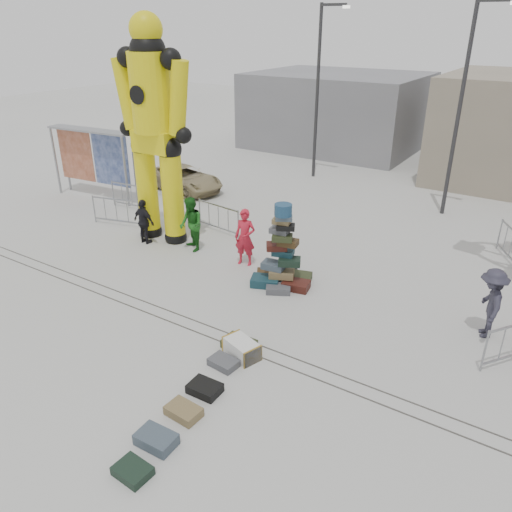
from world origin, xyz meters
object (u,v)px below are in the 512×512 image
Objects in this scene: lamp_post_right at (463,102)px; lamp_post_left at (319,85)px; suitcase_tower at (282,263)px; pedestrian_red at (245,237)px; pedestrian_green at (191,224)px; pedestrian_black at (144,222)px; crash_test_dummy at (154,125)px; barricade_dummy_b at (116,212)px; barricade_wheel_back at (511,246)px; barricade_dummy_c at (218,218)px; steamer_trunk at (242,349)px; parked_suv at (184,178)px; barricade_dummy_a at (131,196)px; banner_scaffold at (92,147)px; pedestrian_grey at (490,303)px.

lamp_post_left is at bearing 164.05° from lamp_post_right.
suitcase_tower is 1.37× the size of pedestrian_red.
pedestrian_green is 1.84m from pedestrian_black.
barricade_dummy_b is (-2.38, -0.02, -3.56)m from crash_test_dummy.
lamp_post_right reaches higher than barricade_wheel_back.
lamp_post_left reaches higher than barricade_dummy_c.
steamer_trunk is 0.22× the size of parked_suv.
barricade_dummy_c is at bearing -116.78° from parked_suv.
barricade_dummy_b is at bearing -68.19° from barricade_dummy_a.
pedestrian_red is (-7.24, -4.93, 0.39)m from barricade_wheel_back.
parked_suv is (0.16, 3.19, 0.02)m from barricade_dummy_a.
banner_scaffold reaches higher than suitcase_tower.
lamp_post_right is at bearing 52.23° from barricade_dummy_c.
lamp_post_right is at bearing 49.96° from pedestrian_red.
banner_scaffold is at bearing -21.57° from pedestrian_black.
barricade_dummy_c is 1.00× the size of barricade_wheel_back.
barricade_dummy_b is 2.29m from pedestrian_black.
lamp_post_left reaches higher than barricade_dummy_a.
suitcase_tower is 5.72m from pedestrian_grey.
suitcase_tower is at bearing -106.27° from lamp_post_right.
steamer_trunk is 7.65m from pedestrian_black.
pedestrian_green is (-3.88, 0.48, 0.23)m from suitcase_tower.
pedestrian_green is at bearing -127.44° from lamp_post_right.
barricade_wheel_back is (9.92, -5.47, -3.93)m from lamp_post_left.
lamp_post_right is 15.28m from banner_scaffold.
lamp_post_right is at bearing 24.30° from barricade_dummy_a.
steamer_trunk is at bearing -97.21° from lamp_post_right.
barricade_wheel_back is at bearing -49.88° from lamp_post_right.
pedestrian_grey is (11.36, 0.41, 0.11)m from pedestrian_black.
lamp_post_left is at bearing -152.93° from pedestrian_grey.
lamp_post_left is 4.00× the size of barricade_dummy_b.
suitcase_tower is 5.66m from pedestrian_black.
pedestrian_red is (2.37, -1.73, 0.39)m from barricade_dummy_c.
pedestrian_black is at bearing -117.87° from barricade_dummy_c.
suitcase_tower is 1.39× the size of pedestrian_grey.
barricade_dummy_c is 1.23× the size of pedestrian_black.
pedestrian_grey is at bearing -27.16° from barricade_wheel_back.
pedestrian_grey reaches higher than steamer_trunk.
pedestrian_red reaches higher than pedestrian_black.
crash_test_dummy is 3.54m from pedestrian_green.
lamp_post_left is at bearing 57.42° from barricade_dummy_a.
barricade_dummy_a is 14.58m from barricade_wheel_back.
pedestrian_black is (3.04, -2.33, 0.26)m from barricade_dummy_a.
barricade_dummy_c is at bearing -135.08° from lamp_post_right.
crash_test_dummy is at bearing 164.47° from pedestrian_red.
lamp_post_left reaches higher than pedestrian_grey.
parked_suv reaches higher than barricade_dummy_c.
banner_scaffold is (-11.13, 2.63, 1.57)m from suitcase_tower.
pedestrian_red is (2.69, -10.40, -3.54)m from lamp_post_left.
suitcase_tower is 0.63× the size of parked_suv.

